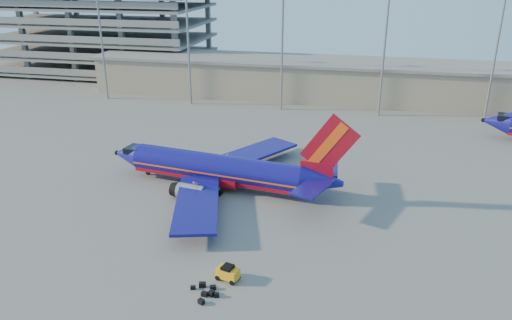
{
  "coord_description": "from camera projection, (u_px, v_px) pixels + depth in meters",
  "views": [
    {
      "loc": [
        12.64,
        -54.26,
        28.66
      ],
      "look_at": [
        -1.34,
        6.53,
        4.0
      ],
      "focal_mm": 35.0,
      "sensor_mm": 36.0,
      "label": 1
    }
  ],
  "objects": [
    {
      "name": "ground",
      "position": [
        255.0,
        209.0,
        62.35
      ],
      "size": [
        220.0,
        220.0,
        0.0
      ],
      "primitive_type": "plane",
      "color": "slate",
      "rests_on": "ground"
    },
    {
      "name": "light_mast_row",
      "position": [
        333.0,
        25.0,
        96.54
      ],
      "size": [
        101.6,
        1.6,
        28.65
      ],
      "color": "gray",
      "rests_on": "ground"
    },
    {
      "name": "luggage_pile",
      "position": [
        207.0,
        292.0,
        46.31
      ],
      "size": [
        3.05,
        2.97,
        0.51
      ],
      "color": "black",
      "rests_on": "ground"
    },
    {
      "name": "baggage_tug",
      "position": [
        228.0,
        273.0,
        48.2
      ],
      "size": [
        2.43,
        1.84,
        1.55
      ],
      "rotation": [
        0.0,
        0.0,
        -0.28
      ],
      "color": "#FCAC16",
      "rests_on": "ground"
    },
    {
      "name": "terminal_building",
      "position": [
        357.0,
        80.0,
        111.24
      ],
      "size": [
        122.0,
        16.0,
        8.5
      ],
      "color": "gray",
      "rests_on": "ground"
    },
    {
      "name": "parking_garage",
      "position": [
        97.0,
        29.0,
        138.06
      ],
      "size": [
        62.0,
        32.0,
        21.4
      ],
      "color": "slate",
      "rests_on": "ground"
    },
    {
      "name": "aircraft_main",
      "position": [
        222.0,
        170.0,
        67.66
      ],
      "size": [
        35.37,
        33.81,
        12.01
      ],
      "rotation": [
        0.0,
        0.0,
        -0.14
      ],
      "color": "navy",
      "rests_on": "ground"
    }
  ]
}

